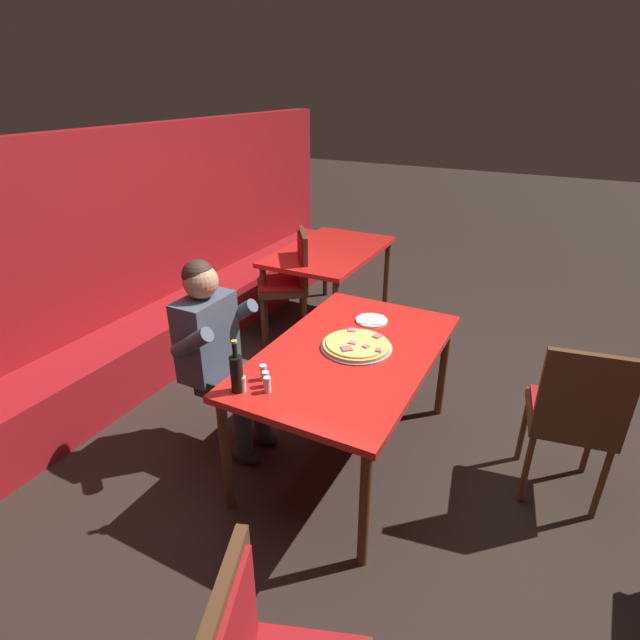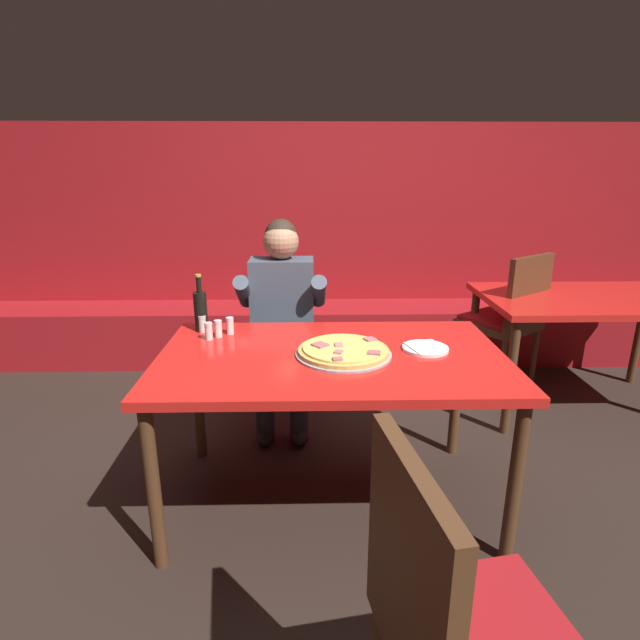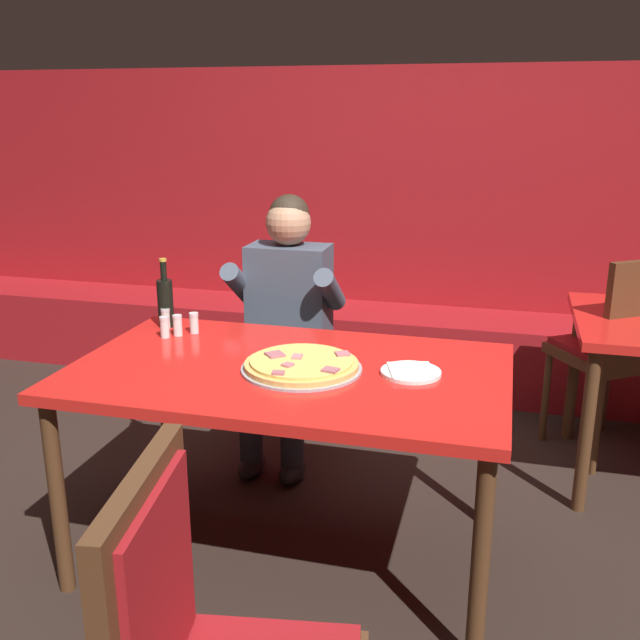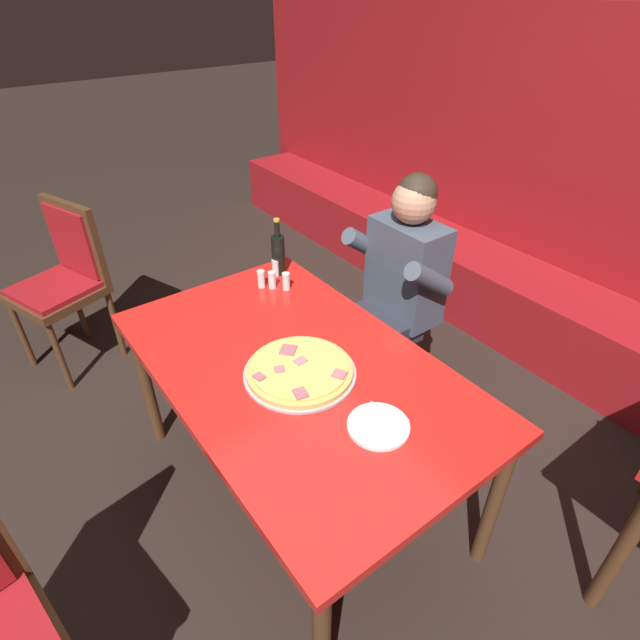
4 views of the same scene
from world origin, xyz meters
name	(u,v)px [view 3 (image 3 of 4)]	position (x,y,z in m)	size (l,w,h in m)	color
ground_plane	(291,553)	(0.00, 0.00, 0.00)	(24.00, 24.00, 0.00)	black
booth_wall_panel	(391,224)	(0.00, 2.18, 0.95)	(6.80, 0.16, 1.90)	maroon
booth_bench	(379,347)	(0.00, 1.86, 0.23)	(6.46, 0.48, 0.46)	maroon
main_dining_table	(289,386)	(0.00, 0.00, 0.69)	(1.54, 0.94, 0.77)	#4C2D19
pizza	(302,365)	(0.05, -0.02, 0.79)	(0.43, 0.43, 0.05)	#9E9EA3
plate_white_paper	(411,372)	(0.43, 0.04, 0.78)	(0.21, 0.21, 0.02)	white
beer_bottle	(165,301)	(-0.65, 0.34, 0.88)	(0.07, 0.07, 0.29)	black
shaker_red_pepper_flakes	(166,319)	(-0.64, 0.32, 0.81)	(0.04, 0.04, 0.09)	silver
shaker_black_pepper	(194,324)	(-0.49, 0.28, 0.81)	(0.04, 0.04, 0.09)	silver
shaker_parmesan	(165,328)	(-0.58, 0.20, 0.81)	(0.04, 0.04, 0.09)	silver
shaker_oregano	(178,326)	(-0.54, 0.24, 0.81)	(0.04, 0.04, 0.09)	silver
diner_seated_blue_shirt	(284,319)	(-0.26, 0.77, 0.71)	(0.53, 0.53, 1.27)	black
dining_chair_near_left	(622,341)	(1.28, 1.16, 0.60)	(0.61, 0.61, 1.02)	#4C2D19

